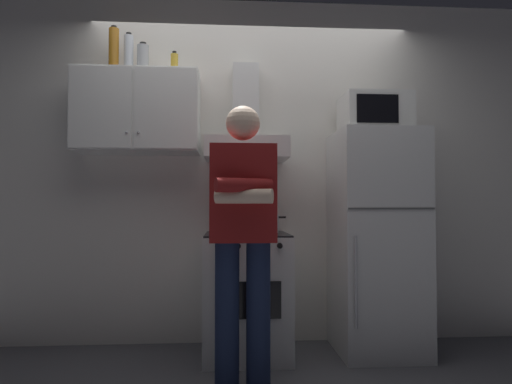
% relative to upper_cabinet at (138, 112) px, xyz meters
% --- Properties ---
extents(ground_plane, '(7.00, 7.00, 0.00)m').
position_rel_upper_cabinet_xyz_m(ground_plane, '(0.85, -0.37, -1.75)').
color(ground_plane, '#4C4C51').
extents(back_wall_tiled, '(4.80, 0.10, 2.70)m').
position_rel_upper_cabinet_xyz_m(back_wall_tiled, '(0.85, 0.23, -0.40)').
color(back_wall_tiled, silver).
rests_on(back_wall_tiled, ground_plane).
extents(upper_cabinet, '(0.90, 0.37, 0.60)m').
position_rel_upper_cabinet_xyz_m(upper_cabinet, '(0.00, 0.00, 0.00)').
color(upper_cabinet, white).
extents(stove_oven, '(0.60, 0.62, 0.87)m').
position_rel_upper_cabinet_xyz_m(stove_oven, '(0.80, -0.13, -1.32)').
color(stove_oven, white).
rests_on(stove_oven, ground_plane).
extents(range_hood, '(0.60, 0.44, 0.75)m').
position_rel_upper_cabinet_xyz_m(range_hood, '(0.80, 0.00, -0.15)').
color(range_hood, white).
extents(refrigerator, '(0.60, 0.62, 1.60)m').
position_rel_upper_cabinet_xyz_m(refrigerator, '(1.75, -0.12, -0.95)').
color(refrigerator, silver).
rests_on(refrigerator, ground_plane).
extents(microwave, '(0.48, 0.37, 0.28)m').
position_rel_upper_cabinet_xyz_m(microwave, '(1.75, -0.11, -0.01)').
color(microwave, silver).
rests_on(microwave, refrigerator).
extents(person_standing, '(0.38, 0.33, 1.64)m').
position_rel_upper_cabinet_xyz_m(person_standing, '(0.75, -0.73, -0.85)').
color(person_standing, '#192342').
rests_on(person_standing, ground_plane).
extents(cooking_pot, '(0.27, 0.17, 0.12)m').
position_rel_upper_cabinet_xyz_m(cooking_pot, '(0.93, -0.24, -0.81)').
color(cooking_pot, '#B7BABF').
rests_on(cooking_pot, stove_oven).
extents(bottle_spice_jar, '(0.05, 0.05, 0.16)m').
position_rel_upper_cabinet_xyz_m(bottle_spice_jar, '(0.26, -0.01, 0.37)').
color(bottle_spice_jar, gold).
rests_on(bottle_spice_jar, upper_cabinet).
extents(bottle_liquor_amber, '(0.07, 0.07, 0.34)m').
position_rel_upper_cabinet_xyz_m(bottle_liquor_amber, '(-0.18, -0.01, 0.46)').
color(bottle_liquor_amber, '#B7721E').
rests_on(bottle_liquor_amber, upper_cabinet).
extents(bottle_canister_steel, '(0.09, 0.09, 0.22)m').
position_rel_upper_cabinet_xyz_m(bottle_canister_steel, '(0.03, 0.01, 0.41)').
color(bottle_canister_steel, '#B2B5BA').
rests_on(bottle_canister_steel, upper_cabinet).
extents(bottle_vodka_clear, '(0.07, 0.07, 0.29)m').
position_rel_upper_cabinet_xyz_m(bottle_vodka_clear, '(-0.07, -0.01, 0.44)').
color(bottle_vodka_clear, silver).
rests_on(bottle_vodka_clear, upper_cabinet).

